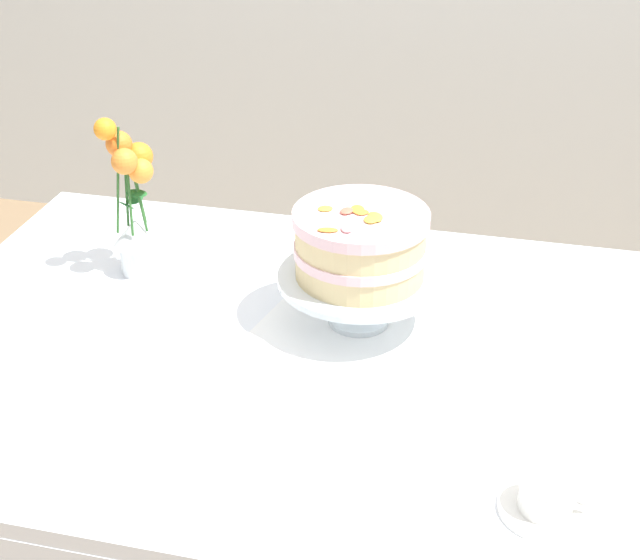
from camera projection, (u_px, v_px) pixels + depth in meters
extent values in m
cube|color=white|center=(296.00, 353.00, 1.59)|extent=(1.40, 1.00, 0.03)
cylinder|color=brown|center=(102.00, 356.00, 2.23)|extent=(0.06, 0.06, 0.71)
cylinder|color=brown|center=(610.00, 428.00, 1.99)|extent=(0.06, 0.06, 0.71)
cube|color=white|center=(358.00, 322.00, 1.65)|extent=(0.38, 0.38, 0.00)
cylinder|color=silver|center=(359.00, 319.00, 1.65)|extent=(0.11, 0.11, 0.01)
cylinder|color=silver|center=(359.00, 299.00, 1.62)|extent=(0.03, 0.03, 0.07)
cylinder|color=silver|center=(360.00, 278.00, 1.60)|extent=(0.29, 0.29, 0.01)
cylinder|color=beige|center=(360.00, 264.00, 1.59)|extent=(0.23, 0.23, 0.04)
cylinder|color=beige|center=(360.00, 249.00, 1.57)|extent=(0.23, 0.23, 0.02)
cylinder|color=beige|center=(361.00, 234.00, 1.56)|extent=(0.23, 0.23, 0.04)
cylinder|color=beige|center=(361.00, 218.00, 1.54)|extent=(0.24, 0.24, 0.02)
ellipsoid|color=orange|center=(362.00, 212.00, 1.53)|extent=(0.03, 0.03, 0.00)
ellipsoid|color=orange|center=(357.00, 209.00, 1.54)|extent=(0.03, 0.04, 0.01)
ellipsoid|color=#E56B51|center=(347.00, 211.00, 1.54)|extent=(0.03, 0.03, 0.01)
ellipsoid|color=orange|center=(328.00, 230.00, 1.48)|extent=(0.04, 0.02, 0.00)
ellipsoid|color=yellow|center=(376.00, 217.00, 1.52)|extent=(0.03, 0.04, 0.01)
ellipsoid|color=pink|center=(347.00, 228.00, 1.48)|extent=(0.02, 0.03, 0.01)
ellipsoid|color=yellow|center=(371.00, 219.00, 1.51)|extent=(0.02, 0.03, 0.01)
ellipsoid|color=yellow|center=(375.00, 215.00, 1.52)|extent=(0.03, 0.03, 0.01)
ellipsoid|color=yellow|center=(325.00, 208.00, 1.55)|extent=(0.03, 0.03, 0.00)
cylinder|color=silver|center=(139.00, 258.00, 1.80)|extent=(0.07, 0.07, 0.06)
cone|color=silver|center=(136.00, 232.00, 1.77)|extent=(0.09, 0.09, 0.05)
cylinder|color=#2D6028|center=(140.00, 201.00, 1.73)|extent=(0.02, 0.01, 0.13)
sphere|color=orange|center=(141.00, 171.00, 1.70)|extent=(0.05, 0.05, 0.05)
ellipsoid|color=#236B2D|center=(137.00, 193.00, 1.72)|extent=(0.04, 0.02, 0.01)
cylinder|color=#2D6028|center=(139.00, 192.00, 1.75)|extent=(0.01, 0.03, 0.14)
sphere|color=orange|center=(139.00, 156.00, 1.73)|extent=(0.05, 0.05, 0.05)
ellipsoid|color=#236B2D|center=(135.00, 199.00, 1.75)|extent=(0.03, 0.05, 0.01)
cylinder|color=#2D6028|center=(126.00, 187.00, 1.73)|extent=(0.02, 0.01, 0.17)
sphere|color=orange|center=(119.00, 144.00, 1.70)|extent=(0.05, 0.05, 0.05)
ellipsoid|color=#236B2D|center=(127.00, 205.00, 1.75)|extent=(0.05, 0.04, 0.01)
cylinder|color=#2D6028|center=(118.00, 181.00, 1.71)|extent=(0.02, 0.02, 0.21)
sphere|color=orange|center=(105.00, 129.00, 1.65)|extent=(0.04, 0.04, 0.04)
cylinder|color=#2D6028|center=(130.00, 197.00, 1.71)|extent=(0.01, 0.02, 0.15)
sphere|color=orange|center=(124.00, 161.00, 1.67)|extent=(0.05, 0.05, 0.05)
cylinder|color=white|center=(544.00, 509.00, 1.24)|extent=(0.13, 0.13, 0.01)
cylinder|color=white|center=(546.00, 495.00, 1.22)|extent=(0.07, 0.07, 0.05)
torus|color=white|center=(583.00, 499.00, 1.21)|extent=(0.03, 0.01, 0.03)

